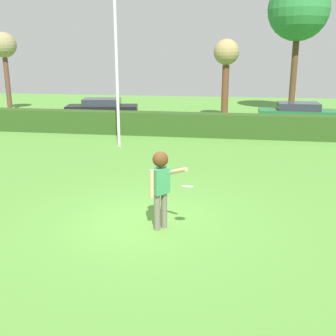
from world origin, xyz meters
TOP-DOWN VIEW (x-y plane):
  - ground_plane at (0.00, 0.00)m, footprint 60.00×60.00m
  - person at (0.38, -0.28)m, footprint 0.83×0.47m
  - frisbee at (1.00, -0.47)m, footprint 0.26×0.26m
  - lamppost at (-2.97, 7.96)m, footprint 0.24×0.24m
  - hedge_row at (0.00, 10.76)m, footprint 23.86×0.90m
  - parked_car_black at (-6.05, 15.06)m, footprint 4.45×2.50m
  - parked_car_green at (5.27, 14.83)m, footprint 4.21×1.81m
  - birch_tree at (-13.48, 17.49)m, footprint 1.64×1.64m
  - maple_tree at (5.54, 20.08)m, footprint 3.88×3.88m
  - willow_tree at (1.20, 16.57)m, footprint 1.50×1.50m

SIDE VIEW (x-z plane):
  - ground_plane at x=0.00m, z-range 0.00..0.00m
  - hedge_row at x=0.00m, z-range 0.00..1.10m
  - parked_car_black at x=-6.05m, z-range 0.06..1.31m
  - parked_car_green at x=5.27m, z-range 0.06..1.31m
  - frisbee at x=1.00m, z-range 1.06..1.15m
  - person at x=0.38m, z-range 0.25..2.05m
  - willow_tree at x=1.20m, z-range 1.27..5.95m
  - lamppost at x=-2.97m, z-range 0.32..7.42m
  - birch_tree at x=-13.48m, z-range 1.58..6.81m
  - maple_tree at x=5.54m, z-range 2.24..10.72m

